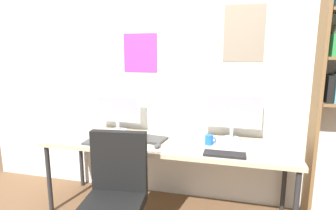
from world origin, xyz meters
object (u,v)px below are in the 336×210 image
monitor_right (232,114)px  keyboard_left (103,143)px  office_chair (115,210)px  keyboard_right (225,154)px  coffee_mug (209,140)px  laptop_closed (149,139)px  monitor_left (118,111)px  computer_mouse (157,146)px  desk (167,146)px

monitor_right → keyboard_left: monitor_right is taller
office_chair → keyboard_right: 0.98m
keyboard_left → coffee_mug: (0.96, 0.25, 0.04)m
office_chair → coffee_mug: (0.63, 0.73, 0.38)m
office_chair → laptop_closed: bearing=86.5°
monitor_left → coffee_mug: (1.00, -0.19, -0.18)m
monitor_right → laptop_closed: size_ratio=1.73×
monitor_left → computer_mouse: (0.56, -0.40, -0.20)m
keyboard_right → coffee_mug: coffee_mug is taller
desk → coffee_mug: bearing=2.5°
monitor_right → keyboard_right: size_ratio=1.59×
monitor_left → laptop_closed: bearing=-26.9°
laptop_closed → monitor_left: bearing=161.0°
monitor_right → coffee_mug: monitor_right is taller
office_chair → keyboard_left: (-0.34, 0.48, 0.35)m
monitor_left → laptop_closed: size_ratio=1.57×
desk → keyboard_left: size_ratio=6.40×
desk → laptop_closed: bearing=-179.2°
desk → monitor_left: bearing=160.5°
desk → laptop_closed: 0.19m
monitor_right → computer_mouse: bearing=-148.2°
keyboard_left → laptop_closed: size_ratio=1.15×
keyboard_right → computer_mouse: bearing=175.7°
desk → monitor_left: (-0.60, 0.21, 0.27)m
coffee_mug → monitor_left: bearing=169.0°
desk → keyboard_left: keyboard_left is taller
keyboard_right → coffee_mug: size_ratio=3.27×
monitor_right → keyboard_right: monitor_right is taller
office_chair → monitor_left: (-0.38, 0.92, 0.56)m
computer_mouse → laptop_closed: 0.23m
keyboard_right → computer_mouse: size_ratio=3.61×
monitor_right → coffee_mug: 0.35m
keyboard_right → laptop_closed: (-0.74, 0.23, 0.00)m
office_chair → coffee_mug: 1.03m
monitor_left → keyboard_left: (0.04, -0.44, -0.21)m
office_chair → coffee_mug: bearing=49.2°
computer_mouse → laptop_closed: computer_mouse is taller
office_chair → monitor_right: bearing=48.3°
keyboard_left → monitor_left: bearing=95.2°
laptop_closed → coffee_mug: coffee_mug is taller
office_chair → computer_mouse: size_ratio=10.31×
monitor_right → laptop_closed: 0.84m
keyboard_left → keyboard_right: size_ratio=1.06×
office_chair → computer_mouse: office_chair is taller
laptop_closed → coffee_mug: 0.58m
laptop_closed → office_chair: bearing=-85.6°
monitor_left → laptop_closed: 0.52m
office_chair → coffee_mug: size_ratio=9.34×
office_chair → coffee_mug: office_chair is taller
monitor_left → coffee_mug: monitor_left is taller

